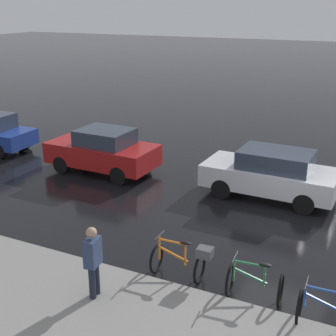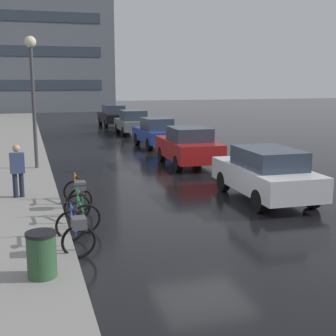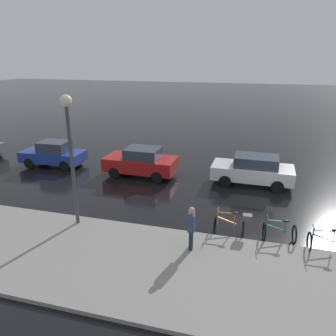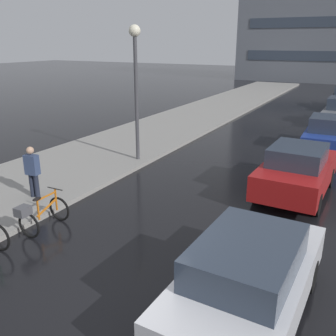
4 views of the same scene
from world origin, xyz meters
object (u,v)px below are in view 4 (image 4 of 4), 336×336
streetlamp (136,70)px  car_red (297,170)px  bicycle_third (39,214)px  car_white (248,277)px  car_blue (326,134)px  pedestrian (33,171)px

streetlamp → car_red: bearing=-4.5°
bicycle_third → car_white: bearing=-5.7°
bicycle_third → car_blue: (5.40, 11.36, 0.29)m
bicycle_third → streetlamp: size_ratio=0.27×
car_red → pedestrian: pedestrian is taller
bicycle_third → streetlamp: bearing=99.1°
car_blue → pedestrian: bearing=-124.9°
pedestrian → car_red: bearing=32.0°
car_white → pedestrian: pedestrian is taller
car_white → car_red: car_red is taller
pedestrian → car_blue: bearing=55.1°
car_red → car_white: bearing=-87.0°
car_blue → streetlamp: size_ratio=0.75×
car_white → pedestrian: size_ratio=2.46×
car_red → pedestrian: size_ratio=2.37×
pedestrian → streetlamp: size_ratio=0.33×
car_white → car_red: bearing=93.0°
car_red → car_blue: size_ratio=1.04×
bicycle_third → pedestrian: 2.13m
car_white → streetlamp: size_ratio=0.81×
bicycle_third → car_white: 5.57m
bicycle_third → car_white: (5.53, -0.55, 0.32)m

